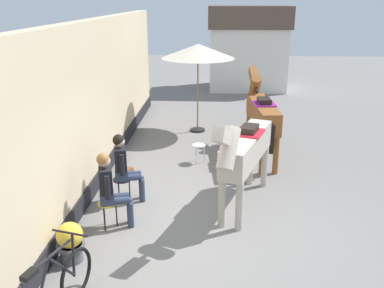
# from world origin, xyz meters

# --- Properties ---
(ground_plane) EXTENTS (40.00, 40.00, 0.00)m
(ground_plane) POSITION_xyz_m (0.00, 3.00, 0.00)
(ground_plane) COLOR slate
(pub_facade_wall) EXTENTS (0.34, 14.00, 3.40)m
(pub_facade_wall) POSITION_xyz_m (-2.55, 1.50, 1.54)
(pub_facade_wall) COLOR #CCB793
(pub_facade_wall) RESTS_ON ground_plane
(distant_cottage) EXTENTS (3.40, 2.60, 3.50)m
(distant_cottage) POSITION_xyz_m (1.40, 11.91, 1.80)
(distant_cottage) COLOR silver
(distant_cottage) RESTS_ON ground_plane
(seated_visitor_near) EXTENTS (0.61, 0.48, 1.39)m
(seated_visitor_near) POSITION_xyz_m (-1.71, -0.29, 0.78)
(seated_visitor_near) COLOR gold
(seated_visitor_near) RESTS_ON ground_plane
(seated_visitor_far) EXTENTS (0.61, 0.48, 1.39)m
(seated_visitor_far) POSITION_xyz_m (-1.68, 0.71, 0.78)
(seated_visitor_far) COLOR black
(seated_visitor_far) RESTS_ON ground_plane
(saddled_horse_near) EXTENTS (1.22, 2.88, 2.06)m
(saddled_horse_near) POSITION_xyz_m (0.62, 0.59, 1.16)
(saddled_horse_near) COLOR #B2A899
(saddled_horse_near) RESTS_ON ground_plane
(saddled_horse_far) EXTENTS (0.64, 3.00, 2.06)m
(saddled_horse_far) POSITION_xyz_m (1.19, 3.34, 1.16)
(saddled_horse_far) COLOR brown
(saddled_horse_far) RESTS_ON ground_plane
(flower_planter_near) EXTENTS (0.43, 0.43, 0.64)m
(flower_planter_near) POSITION_xyz_m (-2.10, -1.32, 0.33)
(flower_planter_near) COLOR #4C4C51
(flower_planter_near) RESTS_ON ground_plane
(cafe_parasol) EXTENTS (2.10, 2.10, 2.58)m
(cafe_parasol) POSITION_xyz_m (-0.47, 5.42, 2.36)
(cafe_parasol) COLOR black
(cafe_parasol) RESTS_ON ground_plane
(spare_stool_white) EXTENTS (0.32, 0.32, 0.46)m
(spare_stool_white) POSITION_xyz_m (-0.33, 2.85, 0.40)
(spare_stool_white) COLOR white
(spare_stool_white) RESTS_ON ground_plane
(satchel_bag) EXTENTS (0.22, 0.30, 0.20)m
(satchel_bag) POSITION_xyz_m (-1.87, 1.85, 0.10)
(satchel_bag) COLOR brown
(satchel_bag) RESTS_ON ground_plane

